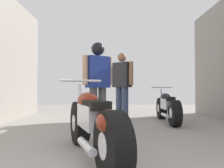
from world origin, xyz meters
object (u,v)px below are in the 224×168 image
motorcycle_maroon_cruiser (93,124)px  motorcycle_black_naked (168,107)px  mechanic_in_blue (122,82)px  mechanic_with_helmet (98,77)px

motorcycle_maroon_cruiser → motorcycle_black_naked: size_ratio=1.05×
motorcycle_maroon_cruiser → motorcycle_black_naked: 3.20m
motorcycle_maroon_cruiser → mechanic_in_blue: mechanic_in_blue is taller
motorcycle_black_naked → mechanic_with_helmet: 1.97m
motorcycle_maroon_cruiser → motorcycle_black_naked: (1.59, 2.78, -0.03)m
motorcycle_black_naked → mechanic_with_helmet: size_ratio=1.06×
motorcycle_maroon_cruiser → mechanic_with_helmet: bearing=91.5°
mechanic_in_blue → mechanic_with_helmet: size_ratio=1.00×
mechanic_in_blue → motorcycle_maroon_cruiser: bearing=-98.9°
motorcycle_maroon_cruiser → motorcycle_black_naked: motorcycle_maroon_cruiser is taller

